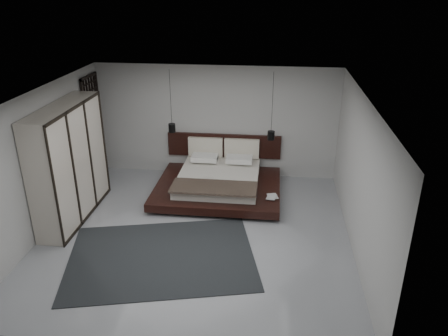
# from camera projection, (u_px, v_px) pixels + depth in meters

# --- Properties ---
(floor) EXTENTS (6.00, 6.00, 0.00)m
(floor) POSITION_uv_depth(u_px,v_px,m) (197.00, 234.00, 8.70)
(floor) COLOR #999CA2
(floor) RESTS_ON ground
(ceiling) EXTENTS (6.00, 6.00, 0.00)m
(ceiling) POSITION_uv_depth(u_px,v_px,m) (193.00, 96.00, 7.58)
(ceiling) COLOR white
(ceiling) RESTS_ON wall_back
(wall_back) EXTENTS (6.00, 0.00, 6.00)m
(wall_back) POSITION_uv_depth(u_px,v_px,m) (216.00, 122.00, 10.87)
(wall_back) COLOR #B2B2AF
(wall_back) RESTS_ON floor
(wall_front) EXTENTS (6.00, 0.00, 6.00)m
(wall_front) POSITION_uv_depth(u_px,v_px,m) (152.00, 266.00, 5.41)
(wall_front) COLOR #B2B2AF
(wall_front) RESTS_ON floor
(wall_left) EXTENTS (0.00, 6.00, 6.00)m
(wall_left) POSITION_uv_depth(u_px,v_px,m) (43.00, 162.00, 8.46)
(wall_left) COLOR #B2B2AF
(wall_left) RESTS_ON floor
(wall_right) EXTENTS (0.00, 6.00, 6.00)m
(wall_right) POSITION_uv_depth(u_px,v_px,m) (360.00, 177.00, 7.82)
(wall_right) COLOR #B2B2AF
(wall_right) RESTS_ON floor
(lattice_screen) EXTENTS (0.05, 0.90, 2.60)m
(lattice_screen) POSITION_uv_depth(u_px,v_px,m) (95.00, 128.00, 10.73)
(lattice_screen) COLOR black
(lattice_screen) RESTS_ON floor
(bed) EXTENTS (2.87, 2.43, 1.09)m
(bed) POSITION_uv_depth(u_px,v_px,m) (219.00, 181.00, 10.29)
(bed) COLOR black
(bed) RESTS_ON floor
(book_lower) EXTENTS (0.27, 0.32, 0.03)m
(book_lower) POSITION_uv_depth(u_px,v_px,m) (268.00, 197.00, 9.57)
(book_lower) COLOR #99724C
(book_lower) RESTS_ON bed
(book_upper) EXTENTS (0.25, 0.31, 0.02)m
(book_upper) POSITION_uv_depth(u_px,v_px,m) (267.00, 196.00, 9.53)
(book_upper) COLOR #99724C
(book_upper) RESTS_ON book_lower
(pendant_left) EXTENTS (0.17, 0.17, 1.49)m
(pendant_left) POSITION_uv_depth(u_px,v_px,m) (172.00, 128.00, 10.39)
(pendant_left) COLOR black
(pendant_left) RESTS_ON ceiling
(pendant_right) EXTENTS (0.17, 0.17, 1.59)m
(pendant_right) POSITION_uv_depth(u_px,v_px,m) (271.00, 135.00, 10.18)
(pendant_right) COLOR black
(pendant_right) RESTS_ON ceiling
(wardrobe) EXTENTS (0.58, 2.47, 2.42)m
(wardrobe) POSITION_uv_depth(u_px,v_px,m) (69.00, 163.00, 8.92)
(wardrobe) COLOR beige
(wardrobe) RESTS_ON floor
(rug) EXTENTS (3.80, 3.10, 0.01)m
(rug) POSITION_uv_depth(u_px,v_px,m) (162.00, 257.00, 7.97)
(rug) COLOR black
(rug) RESTS_ON floor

